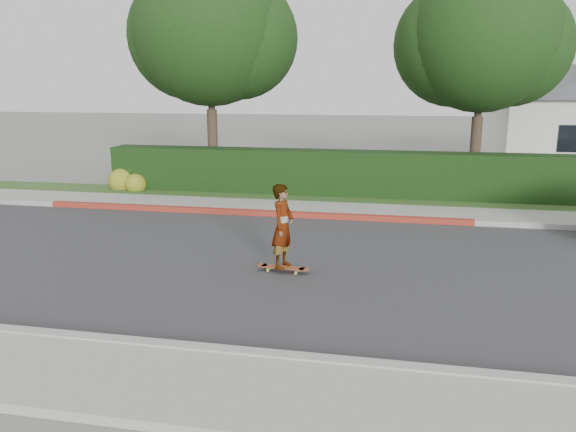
% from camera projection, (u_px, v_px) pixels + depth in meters
% --- Properties ---
extents(ground, '(120.00, 120.00, 0.00)m').
position_uv_depth(ground, '(445.00, 274.00, 10.71)').
color(ground, slate).
rests_on(ground, ground).
extents(road, '(60.00, 8.00, 0.01)m').
position_uv_depth(road, '(445.00, 274.00, 10.71)').
color(road, '#2D2D30').
rests_on(road, ground).
extents(curb_near, '(60.00, 0.20, 0.15)m').
position_uv_depth(curb_near, '(470.00, 377.00, 6.78)').
color(curb_near, '#9E9E99').
rests_on(curb_near, ground).
extents(sidewalk_near, '(60.00, 1.60, 0.12)m').
position_uv_depth(sidewalk_near, '(479.00, 420.00, 5.92)').
color(sidewalk_near, gray).
rests_on(sidewalk_near, ground).
extents(curb_far, '(60.00, 0.20, 0.15)m').
position_uv_depth(curb_far, '(434.00, 221.00, 14.61)').
color(curb_far, '#9E9E99').
rests_on(curb_far, ground).
extents(curb_red_section, '(12.00, 0.21, 0.15)m').
position_uv_depth(curb_red_section, '(249.00, 212.00, 15.57)').
color(curb_red_section, maroon).
rests_on(curb_red_section, ground).
extents(sidewalk_far, '(60.00, 1.60, 0.12)m').
position_uv_depth(sidewalk_far, '(432.00, 214.00, 15.48)').
color(sidewalk_far, gray).
rests_on(sidewalk_far, ground).
extents(planting_strip, '(60.00, 1.60, 0.10)m').
position_uv_depth(planting_strip, '(430.00, 203.00, 17.01)').
color(planting_strip, '#2D4C1E').
rests_on(planting_strip, ground).
extents(hedge, '(15.00, 1.00, 1.50)m').
position_uv_depth(hedge, '(334.00, 174.00, 17.99)').
color(hedge, black).
rests_on(hedge, ground).
extents(flowering_shrub, '(1.40, 1.00, 0.90)m').
position_uv_depth(flowering_shrub, '(126.00, 182.00, 18.99)').
color(flowering_shrub, '#2D4C19').
rests_on(flowering_shrub, ground).
extents(tree_left, '(5.99, 5.21, 8.00)m').
position_uv_depth(tree_left, '(211.00, 33.00, 19.26)').
color(tree_left, '#33261C').
rests_on(tree_left, ground).
extents(tree_center, '(5.66, 4.84, 7.44)m').
position_uv_depth(tree_center, '(482.00, 42.00, 18.10)').
color(tree_center, '#33261C').
rests_on(tree_center, ground).
extents(skateboard, '(1.07, 0.31, 0.10)m').
position_uv_depth(skateboard, '(283.00, 268.00, 10.79)').
color(skateboard, gold).
rests_on(skateboard, ground).
extents(skateboarder, '(0.50, 0.66, 1.62)m').
position_uv_depth(skateboarder, '(283.00, 226.00, 10.61)').
color(skateboarder, white).
rests_on(skateboarder, skateboard).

